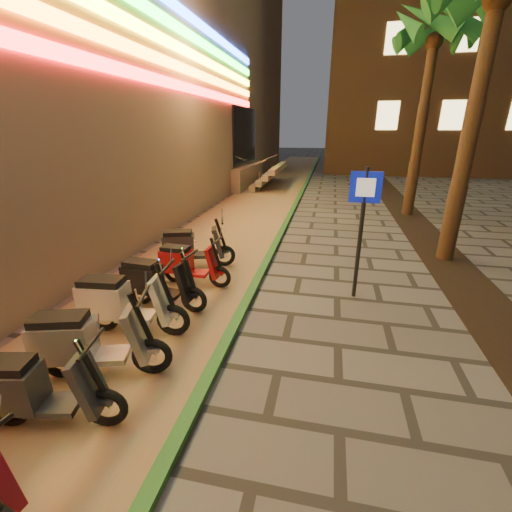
% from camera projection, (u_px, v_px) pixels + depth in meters
% --- Properties ---
extents(ground, '(120.00, 120.00, 0.00)m').
position_uv_depth(ground, '(251.00, 487.00, 3.27)').
color(ground, '#474442').
rests_on(ground, ground).
extents(parking_strip, '(3.40, 60.00, 0.01)m').
position_uv_depth(parking_strip, '(243.00, 219.00, 12.93)').
color(parking_strip, '#8C7251').
rests_on(parking_strip, ground).
extents(green_curb, '(0.18, 60.00, 0.10)m').
position_uv_depth(green_curb, '(288.00, 220.00, 12.58)').
color(green_curb, '#246225').
rests_on(green_curb, ground).
extents(planting_strip, '(1.20, 40.00, 0.02)m').
position_uv_depth(planting_strip, '(472.00, 292.00, 7.14)').
color(planting_strip, black).
rests_on(planting_strip, ground).
extents(apartment_block, '(18.00, 16.06, 25.00)m').
position_uv_depth(apartment_block, '(456.00, 0.00, 26.41)').
color(apartment_block, brown).
rests_on(apartment_block, ground).
extents(palm_d, '(2.97, 3.02, 7.16)m').
position_uv_depth(palm_d, '(434.00, 41.00, 11.46)').
color(palm_d, '#472D19').
rests_on(palm_d, ground).
extents(pedestrian_sign, '(0.57, 0.10, 2.57)m').
position_uv_depth(pedestrian_sign, '(362.00, 216.00, 6.40)').
color(pedestrian_sign, black).
rests_on(pedestrian_sign, ground).
extents(scooter_5, '(1.65, 0.75, 1.16)m').
position_uv_depth(scooter_5, '(32.00, 390.00, 3.78)').
color(scooter_5, black).
rests_on(scooter_5, ground).
extents(scooter_6, '(1.77, 0.91, 1.25)m').
position_uv_depth(scooter_6, '(85.00, 342.00, 4.55)').
color(scooter_6, black).
rests_on(scooter_6, ground).
extents(scooter_7, '(1.81, 0.68, 1.27)m').
position_uv_depth(scooter_7, '(121.00, 303.00, 5.56)').
color(scooter_7, black).
rests_on(scooter_7, ground).
extents(scooter_8, '(1.68, 0.60, 1.18)m').
position_uv_depth(scooter_8, '(155.00, 282.00, 6.41)').
color(scooter_8, black).
rests_on(scooter_8, ground).
extents(scooter_9, '(1.57, 0.55, 1.11)m').
position_uv_depth(scooter_9, '(187.00, 263.00, 7.36)').
color(scooter_9, black).
rests_on(scooter_9, ground).
extents(scooter_10, '(1.71, 0.91, 1.22)m').
position_uv_depth(scooter_10, '(190.00, 247.00, 8.25)').
color(scooter_10, black).
rests_on(scooter_10, ground).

